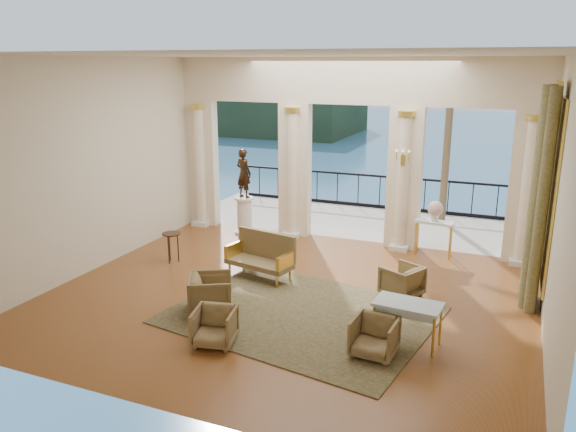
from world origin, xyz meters
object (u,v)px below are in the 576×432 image
at_px(armchair_c, 402,279).
at_px(armchair_b, 374,335).
at_px(console_table, 434,227).
at_px(armchair_d, 211,292).
at_px(game_table, 408,307).
at_px(pedestal, 245,216).
at_px(statue, 244,173).
at_px(armchair_a, 214,325).
at_px(settee, 262,255).
at_px(side_table, 171,237).

bearing_deg(armchair_c, armchair_b, 28.47).
distance_m(armchair_b, console_table, 5.11).
distance_m(armchair_d, game_table, 3.51).
relative_size(game_table, pedestal, 1.12).
bearing_deg(armchair_d, statue, -8.58).
xyz_separation_m(armchair_a, armchair_b, (2.45, 0.63, 0.01)).
bearing_deg(armchair_d, armchair_a, -175.39).
xyz_separation_m(statue, console_table, (4.85, 0.13, -0.92)).
bearing_deg(console_table, statue, -170.39).
relative_size(settee, side_table, 2.24).
bearing_deg(armchair_c, armchair_d, -29.35).
bearing_deg(armchair_a, statue, 99.32).
xyz_separation_m(armchair_d, side_table, (-2.14, 1.98, 0.19)).
bearing_deg(armchair_a, game_table, 9.51).
relative_size(armchair_c, pedestal, 0.70).
height_order(settee, game_table, settee).
relative_size(armchair_d, side_table, 1.14).
relative_size(armchair_b, pedestal, 0.69).
relative_size(armchair_c, console_table, 0.75).
relative_size(armchair_b, side_table, 0.99).
bearing_deg(console_table, armchair_d, -116.42).
bearing_deg(game_table, console_table, 98.16).
bearing_deg(settee, side_table, -169.07).
distance_m(armchair_b, statue, 6.97).
height_order(statue, console_table, statue).
relative_size(armchair_b, game_table, 0.62).
height_order(armchair_b, pedestal, pedestal).
bearing_deg(game_table, side_table, 166.80).
bearing_deg(settee, armchair_b, -26.32).
bearing_deg(statue, settee, 140.41).
xyz_separation_m(armchair_c, side_table, (-5.18, -0.06, 0.24)).
height_order(armchair_b, statue, statue).
bearing_deg(armchair_b, settee, 145.54).
height_order(console_table, side_table, console_table).
bearing_deg(armchair_b, pedestal, 137.17).
height_order(statue, side_table, statue).
distance_m(armchair_a, armchair_d, 1.22).
distance_m(pedestal, statue, 1.14).
height_order(armchair_a, armchair_c, armchair_c).
relative_size(armchair_a, settee, 0.44).
xyz_separation_m(armchair_d, game_table, (3.50, 0.14, 0.26)).
height_order(armchair_c, settee, settee).
height_order(armchair_b, armchair_c, armchair_c).
height_order(settee, statue, statue).
relative_size(armchair_b, armchair_c, 0.99).
bearing_deg(game_table, armchair_c, 108.56).
xyz_separation_m(armchair_c, statue, (-4.65, 2.53, 1.27)).
height_order(armchair_d, statue, statue).
xyz_separation_m(game_table, side_table, (-5.64, 1.83, -0.06)).
bearing_deg(game_table, armchair_b, -121.23).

